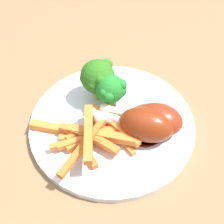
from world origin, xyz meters
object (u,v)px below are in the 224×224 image
at_px(chicken_drumstick_far, 155,119).
at_px(dining_table, 142,192).
at_px(broccoli_floret_front, 98,77).
at_px(carrot_fries_pile, 90,135).
at_px(broccoli_floret_middle, 111,90).
at_px(dinner_plate, 112,122).
at_px(chicken_drumstick_extra, 143,124).
at_px(chicken_drumstick_near, 143,122).

bearing_deg(chicken_drumstick_far, dining_table, -13.28).
bearing_deg(chicken_drumstick_far, broccoli_floret_front, -131.22).
bearing_deg(carrot_fries_pile, broccoli_floret_middle, 152.12).
bearing_deg(dinner_plate, dining_table, 41.29).
bearing_deg(broccoli_floret_middle, carrot_fries_pile, -27.88).
height_order(chicken_drumstick_far, chicken_drumstick_extra, chicken_drumstick_extra).
height_order(dining_table, carrot_fries_pile, carrot_fries_pile).
distance_m(broccoli_floret_middle, chicken_drumstick_far, 0.08).
relative_size(dining_table, chicken_drumstick_far, 7.72).
bearing_deg(chicken_drumstick_far, dinner_plate, -107.31).
xyz_separation_m(broccoli_floret_front, carrot_fries_pile, (0.09, -0.02, -0.03)).
distance_m(broccoli_floret_middle, carrot_fries_pile, 0.08).
bearing_deg(broccoli_floret_middle, chicken_drumstick_extra, 37.37).
bearing_deg(chicken_drumstick_extra, dinner_plate, -124.37).
height_order(broccoli_floret_middle, chicken_drumstick_far, broccoli_floret_middle).
bearing_deg(dinner_plate, carrot_fries_pile, -43.44).
relative_size(dining_table, broccoli_floret_front, 13.76).
height_order(dining_table, dinner_plate, dinner_plate).
relative_size(carrot_fries_pile, chicken_drumstick_near, 1.43).
xyz_separation_m(broccoli_floret_middle, chicken_drumstick_far, (0.05, 0.06, -0.02)).
xyz_separation_m(dinner_plate, chicken_drumstick_near, (0.02, 0.04, 0.03)).
bearing_deg(broccoli_floret_middle, chicken_drumstick_near, 41.78).
height_order(dinner_plate, chicken_drumstick_far, chicken_drumstick_far).
distance_m(carrot_fries_pile, chicken_drumstick_extra, 0.08).
xyz_separation_m(dining_table, chicken_drumstick_extra, (-0.03, -0.01, 0.17)).
bearing_deg(chicken_drumstick_near, chicken_drumstick_far, 101.86).
bearing_deg(chicken_drumstick_far, chicken_drumstick_near, -78.14).
height_order(dinner_plate, broccoli_floret_front, broccoli_floret_front).
relative_size(dinner_plate, broccoli_floret_front, 3.59).
height_order(dining_table, broccoli_floret_middle, broccoli_floret_middle).
bearing_deg(chicken_drumstick_extra, broccoli_floret_front, -142.62).
relative_size(chicken_drumstick_near, chicken_drumstick_extra, 0.85).
bearing_deg(chicken_drumstick_far, broccoli_floret_middle, -126.86).
xyz_separation_m(dining_table, chicken_drumstick_near, (-0.04, -0.01, 0.16)).
xyz_separation_m(dinner_plate, carrot_fries_pile, (0.04, -0.03, 0.02)).
relative_size(dining_table, dinner_plate, 3.84).
distance_m(dining_table, dinner_plate, 0.16).
height_order(dinner_plate, chicken_drumstick_near, chicken_drumstick_near).
bearing_deg(chicken_drumstick_extra, chicken_drumstick_far, 118.13).
bearing_deg(chicken_drumstick_extra, dining_table, 17.25).
bearing_deg(dining_table, chicken_drumstick_far, 166.72).
bearing_deg(chicken_drumstick_near, dining_table, 12.00).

